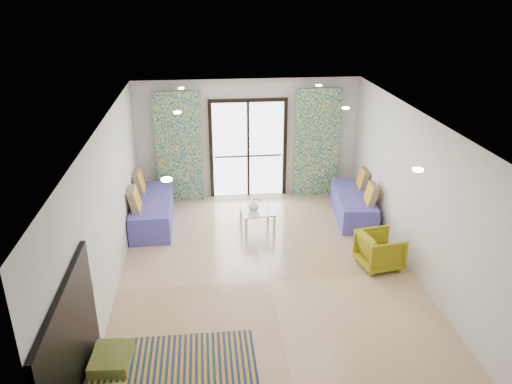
{
  "coord_description": "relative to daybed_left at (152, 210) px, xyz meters",
  "views": [
    {
      "loc": [
        -0.98,
        -7.04,
        4.62
      ],
      "look_at": [
        -0.1,
        1.13,
        1.15
      ],
      "focal_mm": 35.0,
      "sensor_mm": 36.0,
      "label": 1
    }
  ],
  "objects": [
    {
      "name": "curtain_left",
      "position": [
        0.57,
        1.16,
        0.94
      ],
      "size": [
        1.0,
        0.1,
        2.5
      ],
      "primitive_type": "cube",
      "color": "silver",
      "rests_on": "floor"
    },
    {
      "name": "daybed_right",
      "position": [
        4.23,
        -0.1,
        -0.02
      ],
      "size": [
        0.92,
        1.91,
        0.91
      ],
      "rotation": [
        0.0,
        0.0,
        -0.11
      ],
      "color": "#4C47AA",
      "rests_on": "floor"
    },
    {
      "name": "balcony_door",
      "position": [
        2.12,
        1.31,
        0.95
      ],
      "size": [
        1.76,
        0.08,
        2.28
      ],
      "color": "black",
      "rests_on": "floor"
    },
    {
      "name": "downlight_b",
      "position": [
        3.52,
        -4.41,
        2.36
      ],
      "size": [
        0.12,
        0.12,
        0.02
      ],
      "primitive_type": "cylinder",
      "color": "#FFE0B2",
      "rests_on": "ceiling"
    },
    {
      "name": "floor",
      "position": [
        2.12,
        -2.41,
        -0.31
      ],
      "size": [
        5.0,
        7.5,
        0.01
      ],
      "primitive_type": null,
      "color": "#9E7F5E",
      "rests_on": "ground"
    },
    {
      "name": "downlight_d",
      "position": [
        3.52,
        -1.41,
        2.36
      ],
      "size": [
        0.12,
        0.12,
        0.02
      ],
      "primitive_type": "cylinder",
      "color": "#FFE0B2",
      "rests_on": "ceiling"
    },
    {
      "name": "vase",
      "position": [
        2.05,
        -0.52,
        0.22
      ],
      "size": [
        0.21,
        0.22,
        0.21
      ],
      "primitive_type": "imported",
      "rotation": [
        0.0,
        0.0,
        -0.04
      ],
      "color": "white",
      "rests_on": "coffee_table"
    },
    {
      "name": "coffee_table",
      "position": [
        2.13,
        -0.5,
        0.07
      ],
      "size": [
        0.71,
        0.71,
        0.74
      ],
      "rotation": [
        0.0,
        0.0,
        0.1
      ],
      "color": "silver",
      "rests_on": "floor"
    },
    {
      "name": "wall_right",
      "position": [
        4.62,
        -2.41,
        1.04
      ],
      "size": [
        0.01,
        7.5,
        2.7
      ],
      "primitive_type": null,
      "color": "silver",
      "rests_on": "ground"
    },
    {
      "name": "downlight_f",
      "position": [
        3.52,
        0.59,
        2.36
      ],
      "size": [
        0.12,
        0.12,
        0.02
      ],
      "primitive_type": "cylinder",
      "color": "#FFE0B2",
      "rests_on": "ceiling"
    },
    {
      "name": "daybed_left",
      "position": [
        0.0,
        0.0,
        0.0
      ],
      "size": [
        0.81,
        2.01,
        0.99
      ],
      "rotation": [
        0.0,
        0.0,
        0.01
      ],
      "color": "#4C47AA",
      "rests_on": "floor"
    },
    {
      "name": "wall_left",
      "position": [
        -0.38,
        -2.41,
        1.04
      ],
      "size": [
        0.01,
        7.5,
        2.7
      ],
      "primitive_type": null,
      "color": "silver",
      "rests_on": "ground"
    },
    {
      "name": "switch_plate",
      "position": [
        -0.35,
        -3.86,
        0.74
      ],
      "size": [
        0.02,
        0.1,
        0.1
      ],
      "primitive_type": "cube",
      "color": "silver",
      "rests_on": "wall_left"
    },
    {
      "name": "downlight_e",
      "position": [
        0.72,
        0.59,
        2.36
      ],
      "size": [
        0.12,
        0.12,
        0.02
      ],
      "primitive_type": "cylinder",
      "color": "#FFE0B2",
      "rests_on": "ceiling"
    },
    {
      "name": "armchair",
      "position": [
        4.09,
        -2.14,
        0.04
      ],
      "size": [
        0.74,
        0.77,
        0.7
      ],
      "primitive_type": "imported",
      "rotation": [
        0.0,
        0.0,
        1.74
      ],
      "color": "olive",
      "rests_on": "floor"
    },
    {
      "name": "downlight_a",
      "position": [
        0.72,
        -4.41,
        2.36
      ],
      "size": [
        0.12,
        0.12,
        0.02
      ],
      "primitive_type": "cylinder",
      "color": "#FFE0B2",
      "rests_on": "ceiling"
    },
    {
      "name": "wall_back",
      "position": [
        2.12,
        1.34,
        1.04
      ],
      "size": [
        5.0,
        0.01,
        2.7
      ],
      "primitive_type": null,
      "color": "silver",
      "rests_on": "ground"
    },
    {
      "name": "ceiling",
      "position": [
        2.12,
        -2.41,
        2.39
      ],
      "size": [
        5.0,
        7.5,
        0.01
      ],
      "primitive_type": null,
      "color": "silver",
      "rests_on": "ground"
    },
    {
      "name": "downlight_c",
      "position": [
        0.72,
        -1.41,
        2.36
      ],
      "size": [
        0.12,
        0.12,
        0.02
      ],
      "primitive_type": "cylinder",
      "color": "#FFE0B2",
      "rests_on": "ceiling"
    },
    {
      "name": "balcony_rail",
      "position": [
        2.12,
        1.32,
        0.64
      ],
      "size": [
        1.52,
        0.03,
        0.04
      ],
      "primitive_type": "cube",
      "color": "#595451",
      "rests_on": "balcony_door"
    },
    {
      "name": "curtain_right",
      "position": [
        3.67,
        1.16,
        0.94
      ],
      "size": [
        1.0,
        0.1,
        2.5
      ],
      "primitive_type": "cube",
      "color": "silver",
      "rests_on": "floor"
    },
    {
      "name": "headboard",
      "position": [
        -0.34,
        -5.11,
        0.74
      ],
      "size": [
        0.06,
        2.1,
        1.5
      ],
      "primitive_type": "cube",
      "color": "black",
      "rests_on": "floor"
    }
  ]
}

